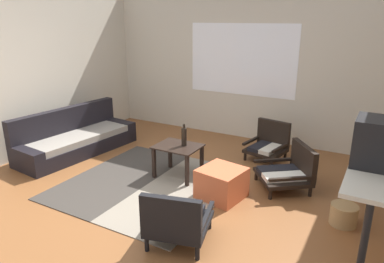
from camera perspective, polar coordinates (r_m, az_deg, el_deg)
The scene contains 15 objects.
ground_plane at distance 4.34m, azimuth -8.05°, elevation -11.85°, with size 7.80×7.80×0.00m, color brown.
far_wall_with_window at distance 6.51m, azimuth 8.14°, elevation 10.74°, with size 5.60×0.13×2.70m.
side_wall_left at distance 6.03m, azimuth -27.64°, elevation 8.34°, with size 0.12×6.60×2.70m, color beige.
area_rug at distance 4.86m, azimuth -6.95°, elevation -8.32°, with size 2.08×2.17×0.01m.
couch at distance 6.15m, azimuth -18.20°, elevation -1.20°, with size 0.89×2.05×0.72m.
coffee_table at distance 4.90m, azimuth -2.27°, elevation -3.38°, with size 0.61×0.49×0.46m.
armchair_by_window at distance 5.71m, azimuth 12.18°, elevation -1.85°, with size 0.63×0.62×0.59m.
armchair_striped_foreground at distance 3.54m, azimuth -2.44°, elevation -14.04°, with size 0.72×0.74×0.61m.
armchair_corner at distance 4.81m, azimuth 15.34°, elevation -6.00°, with size 0.87×0.87×0.58m.
ottoman_orange at distance 4.43m, azimuth 4.78°, elevation -8.28°, with size 0.50×0.50×0.38m, color #BC5633.
console_shelf at distance 3.83m, azimuth 27.49°, elevation -5.53°, with size 0.47×1.69×0.83m.
crt_television at distance 3.64m, azimuth 28.04°, elevation -1.63°, with size 0.45×0.42×0.44m.
clay_vase at distance 4.16m, azimuth 28.20°, elevation -0.76°, with size 0.25×0.25×0.33m.
glass_bottle at distance 4.83m, azimuth -1.28°, elevation -0.79°, with size 0.07×0.07×0.31m.
wicker_basket at distance 4.25m, azimuth 23.18°, elevation -12.19°, with size 0.28×0.28×0.23m, color #9E7A4C.
Camera 1 is at (2.35, -2.96, 2.14)m, focal length 33.20 mm.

